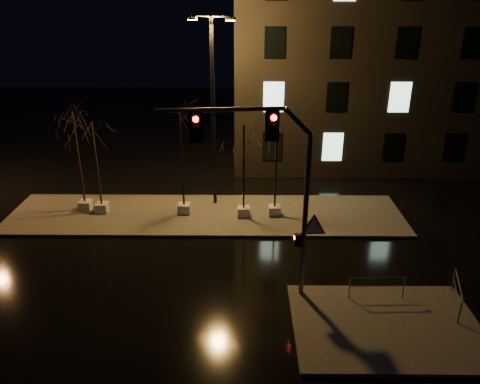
{
  "coord_description": "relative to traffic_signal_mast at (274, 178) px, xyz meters",
  "views": [
    {
      "loc": [
        2.14,
        -17.7,
        11.56
      ],
      "look_at": [
        1.95,
        2.89,
        2.8
      ],
      "focal_mm": 35.0,
      "sensor_mm": 36.0,
      "label": 1
    }
  ],
  "objects": [
    {
      "name": "tree_0",
      "position": [
        -10.16,
        8.06,
        -0.64
      ],
      "size": [
        1.8,
        1.8,
        5.9
      ],
      "color": "beige",
      "rests_on": "median"
    },
    {
      "name": "tree_4",
      "position": [
        0.6,
        7.46,
        -1.34
      ],
      "size": [
        1.8,
        1.8,
        4.98
      ],
      "color": "beige",
      "rests_on": "median"
    },
    {
      "name": "tree_3",
      "position": [
        -1.12,
        7.3,
        -1.06
      ],
      "size": [
        1.8,
        1.8,
        5.35
      ],
      "color": "beige",
      "rests_on": "median"
    },
    {
      "name": "tree_1",
      "position": [
        -9.12,
        7.76,
        -1.1
      ],
      "size": [
        1.8,
        1.8,
        5.3
      ],
      "color": "beige",
      "rests_on": "median"
    },
    {
      "name": "guard_rail_b",
      "position": [
        7.26,
        -0.72,
        -4.43
      ],
      "size": [
        0.67,
        2.17,
        1.07
      ],
      "rotation": [
        0.0,
        0.0,
        1.29
      ],
      "color": "#525359",
      "rests_on": "sidewalk_corner"
    },
    {
      "name": "tree_2",
      "position": [
        -4.46,
        7.68,
        -0.52
      ],
      "size": [
        1.8,
        1.8,
        6.06
      ],
      "color": "beige",
      "rests_on": "median"
    },
    {
      "name": "ground",
      "position": [
        -3.24,
        1.61,
        -5.27
      ],
      "size": [
        90.0,
        90.0,
        0.0
      ],
      "primitive_type": "plane",
      "color": "black",
      "rests_on": "ground"
    },
    {
      "name": "sidewalk_corner",
      "position": [
        4.26,
        -1.89,
        -5.19
      ],
      "size": [
        7.0,
        5.0,
        0.15
      ],
      "primitive_type": "cube",
      "color": "#4A4842",
      "rests_on": "ground"
    },
    {
      "name": "guard_rail_a",
      "position": [
        4.27,
        -0.2,
        -4.49
      ],
      "size": [
        2.25,
        0.11,
        0.97
      ],
      "rotation": [
        0.0,
        0.0,
        0.03
      ],
      "color": "#525359",
      "rests_on": "sidewalk_corner"
    },
    {
      "name": "streetlight_main",
      "position": [
        -2.81,
        9.14,
        0.89
      ],
      "size": [
        2.56,
        1.03,
        10.41
      ],
      "rotation": [
        0.0,
        0.0,
        -0.29
      ],
      "color": "black",
      "rests_on": "median"
    },
    {
      "name": "building",
      "position": [
        10.76,
        19.61,
        2.23
      ],
      "size": [
        25.0,
        12.0,
        15.0
      ],
      "primitive_type": "cube",
      "color": "black",
      "rests_on": "ground"
    },
    {
      "name": "traffic_signal_mast",
      "position": [
        0.0,
        0.0,
        0.0
      ],
      "size": [
        6.37,
        0.64,
        7.79
      ],
      "rotation": [
        0.0,
        0.0,
        0.08
      ],
      "color": "#525359",
      "rests_on": "sidewalk_corner"
    },
    {
      "name": "median",
      "position": [
        -3.24,
        7.61,
        -5.19
      ],
      "size": [
        22.0,
        5.0,
        0.15
      ],
      "primitive_type": "cube",
      "color": "#4A4842",
      "rests_on": "ground"
    }
  ]
}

